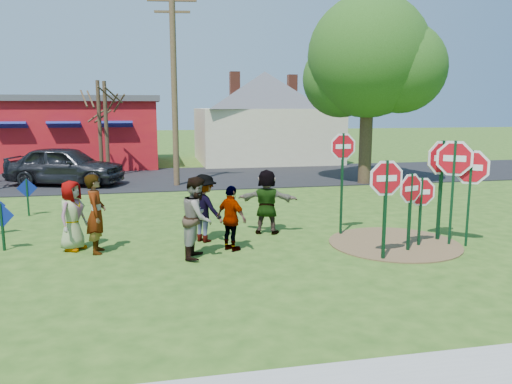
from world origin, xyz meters
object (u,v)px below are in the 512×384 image
(person_b, at_px, (96,214))
(leafy_tree, at_px, (371,63))
(stop_sign_c, at_px, (454,169))
(suv, at_px, (65,165))
(stop_sign_b, at_px, (343,157))
(stop_sign_a, at_px, (386,187))
(stop_sign_d, at_px, (442,166))
(person_a, at_px, (72,216))
(utility_pole, at_px, (174,84))

(person_b, bearing_deg, leafy_tree, -50.58)
(stop_sign_c, height_order, suv, stop_sign_c)
(leafy_tree, bearing_deg, stop_sign_b, -118.38)
(stop_sign_a, relative_size, stop_sign_c, 0.87)
(stop_sign_a, height_order, suv, stop_sign_a)
(leafy_tree, bearing_deg, stop_sign_d, -103.31)
(person_b, distance_m, suv, 10.77)
(stop_sign_c, height_order, person_b, stop_sign_c)
(person_b, relative_size, suv, 0.38)
(stop_sign_a, distance_m, suv, 15.05)
(person_a, distance_m, utility_pole, 10.19)
(person_a, bearing_deg, stop_sign_c, -69.93)
(person_a, relative_size, person_b, 0.90)
(stop_sign_b, bearing_deg, leafy_tree, 61.21)
(stop_sign_a, distance_m, person_a, 7.19)
(stop_sign_a, height_order, stop_sign_c, stop_sign_c)
(stop_sign_d, distance_m, utility_pole, 12.03)
(stop_sign_b, bearing_deg, stop_sign_d, -25.38)
(stop_sign_a, bearing_deg, person_b, 162.59)
(stop_sign_c, bearing_deg, stop_sign_b, -177.13)
(stop_sign_c, xyz_separation_m, leafy_tree, (2.10, 9.51, 3.25))
(utility_pole, distance_m, leafy_tree, 8.28)
(stop_sign_c, bearing_deg, person_a, -152.76)
(stop_sign_d, bearing_deg, person_b, 169.32)
(suv, bearing_deg, stop_sign_a, -127.12)
(stop_sign_a, height_order, stop_sign_d, stop_sign_d)
(stop_sign_c, height_order, person_a, stop_sign_c)
(stop_sign_b, distance_m, person_a, 6.79)
(person_a, height_order, person_b, person_b)
(person_a, relative_size, suv, 0.34)
(suv, bearing_deg, stop_sign_c, -119.19)
(person_b, bearing_deg, stop_sign_b, -85.76)
(stop_sign_a, xyz_separation_m, utility_pole, (-3.94, 11.37, 2.63))
(person_b, bearing_deg, stop_sign_d, -93.80)
(stop_sign_d, height_order, leafy_tree, leafy_tree)
(utility_pole, relative_size, leafy_tree, 1.01)
(person_b, height_order, leafy_tree, leafy_tree)
(utility_pole, bearing_deg, stop_sign_d, -59.32)
(stop_sign_d, height_order, person_b, stop_sign_d)
(stop_sign_c, height_order, leafy_tree, leafy_tree)
(suv, height_order, leafy_tree, leafy_tree)
(person_b, distance_m, leafy_tree, 14.06)
(person_a, xyz_separation_m, utility_pole, (2.85, 9.17, 3.42))
(suv, xyz_separation_m, utility_pole, (4.61, -1.00, 3.38))
(stop_sign_c, distance_m, utility_pole, 12.44)
(stop_sign_a, height_order, stop_sign_b, stop_sign_b)
(stop_sign_a, distance_m, utility_pole, 12.31)
(person_b, bearing_deg, suv, 12.97)
(stop_sign_b, relative_size, person_b, 1.52)
(stop_sign_b, height_order, stop_sign_c, stop_sign_b)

